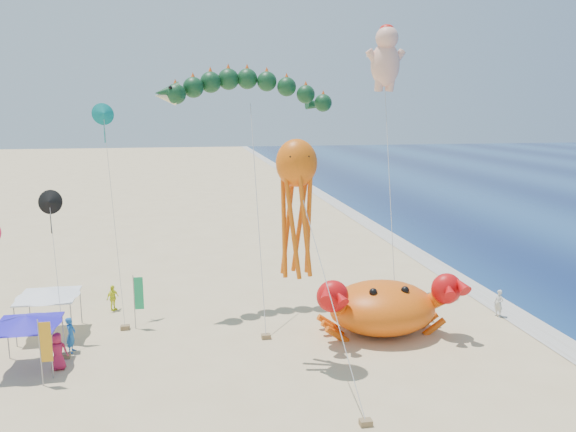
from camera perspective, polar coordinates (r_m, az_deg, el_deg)
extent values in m
plane|color=#D1B784|center=(32.13, 4.25, -12.01)|extent=(320.00, 320.00, 0.00)
plane|color=silver|center=(36.86, 22.90, -9.80)|extent=(320.00, 320.00, 0.00)
ellipsoid|color=#E3560B|center=(32.46, 9.52, -9.14)|extent=(6.13, 5.09, 2.90)
sphere|color=#BE0B0D|center=(30.01, 4.49, -8.10)|extent=(1.72, 1.72, 1.72)
sphere|color=black|center=(30.85, 8.62, -7.66)|extent=(0.45, 0.45, 0.45)
sphere|color=#BE0B0D|center=(32.22, 15.81, -7.15)|extent=(1.72, 1.72, 1.72)
sphere|color=black|center=(31.47, 11.79, -7.39)|extent=(0.45, 0.45, 0.45)
cone|color=#0E351A|center=(34.90, -12.31, 12.15)|extent=(1.50, 1.11, 1.23)
cylinder|color=#B2B2B2|center=(32.66, -3.09, 0.27)|extent=(0.05, 6.08, 12.67)
cube|color=olive|center=(31.62, -2.25, -12.13)|extent=(0.50, 0.35, 0.25)
ellipsoid|color=#FFB79B|center=(38.96, 9.85, 14.92)|extent=(1.94, 1.60, 2.86)
sphere|color=#FFB79B|center=(38.95, 10.02, 17.39)|extent=(1.49, 1.49, 1.49)
ellipsoid|color=red|center=(39.10, 10.00, 18.14)|extent=(0.97, 0.97, 0.68)
cylinder|color=#B2B2B2|center=(36.48, 10.33, 2.33)|extent=(0.87, 5.62, 14.06)
cube|color=olive|center=(35.56, 10.90, -9.66)|extent=(0.50, 0.35, 0.25)
ellipsoid|color=#E95F0C|center=(26.51, 0.87, 5.40)|extent=(1.97, 1.78, 2.27)
cylinder|color=#B2B2B2|center=(24.73, 4.11, -7.43)|extent=(1.65, 6.36, 9.17)
cube|color=olive|center=(24.10, 7.91, -20.07)|extent=(0.50, 0.35, 0.25)
cylinder|color=gray|center=(29.14, -22.88, -13.00)|extent=(0.06, 0.06, 2.20)
cylinder|color=gray|center=(32.20, -26.58, -11.02)|extent=(0.06, 0.06, 2.20)
cylinder|color=gray|center=(31.55, -21.85, -11.08)|extent=(0.06, 0.06, 2.20)
cube|color=#2016C1|center=(30.25, -25.00, -9.97)|extent=(2.90, 2.90, 0.08)
cone|color=#2016C1|center=(30.17, -25.04, -9.54)|extent=(3.19, 3.19, 0.45)
cylinder|color=gray|center=(33.56, -25.96, -10.09)|extent=(0.06, 0.06, 2.20)
cylinder|color=gray|center=(32.90, -21.13, -10.13)|extent=(0.06, 0.06, 2.20)
cylinder|color=gray|center=(36.13, -24.78, -8.52)|extent=(0.06, 0.06, 2.20)
cylinder|color=gray|center=(35.52, -20.30, -8.51)|extent=(0.06, 0.06, 2.20)
cube|color=white|center=(34.13, -23.19, -7.49)|extent=(3.08, 3.08, 0.08)
cone|color=white|center=(34.06, -23.22, -7.11)|extent=(3.38, 3.38, 0.45)
cylinder|color=gray|center=(28.43, -23.86, -12.59)|extent=(0.05, 0.05, 3.20)
cube|color=orange|center=(28.18, -23.38, -11.67)|extent=(0.50, 0.04, 1.90)
cylinder|color=gray|center=(33.61, -15.35, -8.41)|extent=(0.05, 0.05, 3.20)
cube|color=#1BA45D|center=(33.43, -14.91, -7.59)|extent=(0.50, 0.04, 1.90)
imported|color=#F2F82B|center=(37.15, -17.38, -7.94)|extent=(0.90, 1.00, 1.63)
imported|color=#1D5DAA|center=(31.77, -21.20, -11.18)|extent=(0.54, 0.74, 1.89)
imported|color=silver|center=(36.77, 20.62, -8.31)|extent=(0.59, 0.71, 1.68)
imported|color=#A41A40|center=(30.04, -22.35, -12.60)|extent=(0.92, 0.61, 1.85)
cone|color=black|center=(32.04, -23.08, 1.33)|extent=(1.30, 0.51, 1.32)
cylinder|color=#B2B2B2|center=(31.36, -22.71, -5.96)|extent=(0.55, 3.04, 7.42)
cube|color=olive|center=(31.19, -22.32, -13.32)|extent=(0.50, 0.35, 0.25)
cone|color=#0B7E77|center=(35.11, -18.24, 9.85)|extent=(1.30, 0.51, 1.32)
cylinder|color=#B2B2B2|center=(34.19, -17.56, -0.37)|extent=(0.55, 3.04, 11.94)
cube|color=olive|center=(34.36, -16.87, -10.69)|extent=(0.50, 0.35, 0.25)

